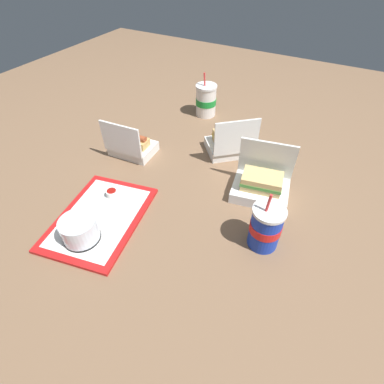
{
  "coord_description": "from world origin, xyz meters",
  "views": [
    {
      "loc": [
        0.7,
        0.4,
        0.74
      ],
      "look_at": [
        0.05,
        0.04,
        0.05
      ],
      "focal_mm": 28.0,
      "sensor_mm": 36.0,
      "label": 1
    }
  ],
  "objects": [
    {
      "name": "napkin_stack",
      "position": [
        0.27,
        -0.23,
        0.02
      ],
      "size": [
        0.13,
        0.13,
        0.0
      ],
      "primitive_type": "cube",
      "rotation": [
        0.0,
        0.0,
        0.34
      ],
      "color": "white",
      "rests_on": "food_tray"
    },
    {
      "name": "clamshell_sandwich_front",
      "position": [
        -0.11,
        0.23,
        0.05
      ],
      "size": [
        0.19,
        0.22,
        0.19
      ],
      "color": "white",
      "rests_on": "ground_plane"
    },
    {
      "name": "soda_cup_front",
      "position": [
        -0.54,
        -0.21,
        0.08
      ],
      "size": [
        0.1,
        0.1,
        0.21
      ],
      "color": "white",
      "rests_on": "ground_plane"
    },
    {
      "name": "cake_container",
      "position": [
        0.36,
        -0.18,
        0.05
      ],
      "size": [
        0.11,
        0.11,
        0.08
      ],
      "color": "black",
      "rests_on": "food_tray"
    },
    {
      "name": "clamshell_hotdog_center",
      "position": [
        -0.09,
        -0.32,
        0.04
      ],
      "size": [
        0.15,
        0.18,
        0.17
      ],
      "color": "white",
      "rests_on": "ground_plane"
    },
    {
      "name": "ketchup_cup",
      "position": [
        0.16,
        -0.22,
        0.03
      ],
      "size": [
        0.04,
        0.04,
        0.02
      ],
      "color": "white",
      "rests_on": "food_tray"
    },
    {
      "name": "food_tray",
      "position": [
        0.26,
        -0.19,
        0.01
      ],
      "size": [
        0.41,
        0.33,
        0.01
      ],
      "color": "red",
      "rests_on": "ground_plane"
    },
    {
      "name": "clamshell_sandwich_right",
      "position": [
        -0.3,
        0.03,
        0.05
      ],
      "size": [
        0.23,
        0.24,
        0.19
      ],
      "color": "white",
      "rests_on": "ground_plane"
    },
    {
      "name": "soda_cup_center",
      "position": [
        0.1,
        0.31,
        0.07
      ],
      "size": [
        0.1,
        0.1,
        0.21
      ],
      "color": "#1938B7",
      "rests_on": "ground_plane"
    },
    {
      "name": "ground_plane",
      "position": [
        0.0,
        0.0,
        0.0
      ],
      "size": [
        3.2,
        3.2,
        0.0
      ],
      "primitive_type": "plane",
      "color": "brown"
    },
    {
      "name": "plastic_fork",
      "position": [
        0.24,
        -0.13,
        0.02
      ],
      "size": [
        0.11,
        0.05,
        0.0
      ],
      "primitive_type": "cube",
      "rotation": [
        0.0,
        0.0,
        0.32
      ],
      "color": "white",
      "rests_on": "food_tray"
    }
  ]
}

